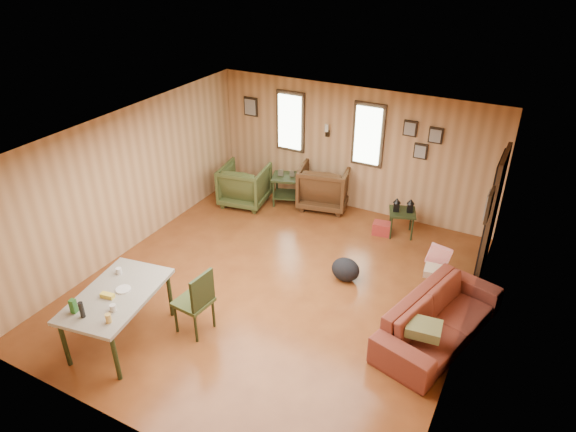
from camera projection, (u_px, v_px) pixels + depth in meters
name	position (u px, v px, depth m)	size (l,w,h in m)	color
room	(294.00, 213.00, 7.48)	(5.54, 6.04, 2.44)	brown
sofa	(441.00, 312.00, 6.75)	(2.13, 0.62, 0.83)	maroon
recliner_brown	(325.00, 184.00, 10.02)	(0.93, 0.87, 0.96)	#432814
recliner_green	(245.00, 183.00, 10.14)	(0.87, 0.81, 0.89)	#38411D
end_table	(287.00, 185.00, 10.16)	(0.71, 0.68, 0.72)	black
side_table	(403.00, 210.00, 9.04)	(0.58, 0.58, 0.73)	black
cooler	(382.00, 228.00, 9.24)	(0.35, 0.27, 0.23)	maroon
backpack	(346.00, 270.00, 7.98)	(0.49, 0.40, 0.39)	black
sofa_pillows	(431.00, 293.00, 6.96)	(0.63, 1.84, 0.38)	brown
dining_table	(116.00, 298.00, 6.58)	(1.10, 1.58, 0.96)	gray
dining_chair	(197.00, 299.00, 6.78)	(0.48, 0.48, 0.98)	#38411D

